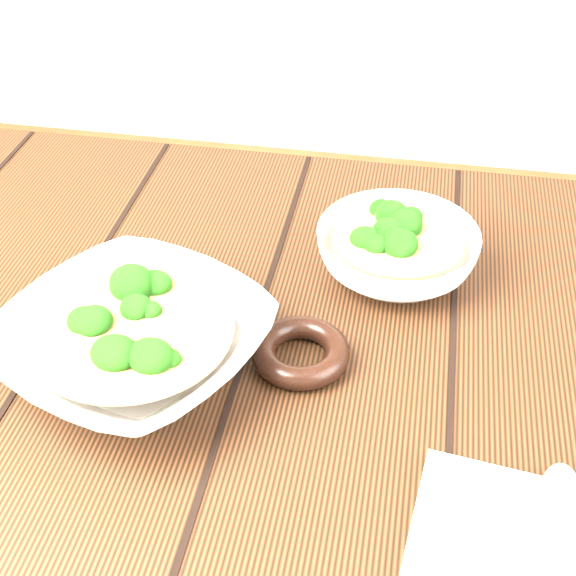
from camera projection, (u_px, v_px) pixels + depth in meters
The scene contains 5 objects.
table at pixel (267, 441), 0.85m from camera, with size 1.20×0.80×0.75m.
soup_bowl_front at pixel (133, 341), 0.75m from camera, with size 0.32×0.32×0.07m.
soup_bowl_back at pixel (397, 251), 0.87m from camera, with size 0.23×0.23×0.06m.
trivet at pixel (301, 352), 0.77m from camera, with size 0.10×0.10×0.02m, color black.
spoon_left at pixel (556, 529), 0.61m from camera, with size 0.05×0.20×0.01m.
Camera 1 is at (0.12, -0.55, 1.29)m, focal length 50.00 mm.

